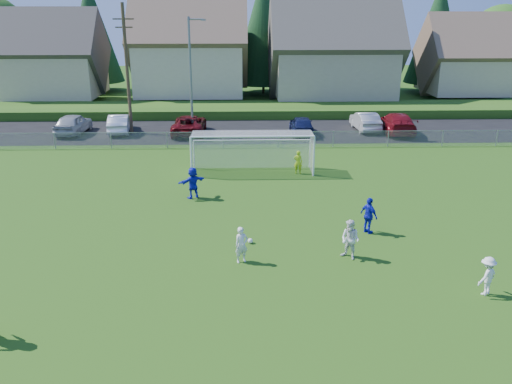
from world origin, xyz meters
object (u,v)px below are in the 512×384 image
player_white_b (350,240)px  car_f (365,121)px  soccer_ball (250,241)px  car_b (119,123)px  goalkeeper (298,162)px  car_c (189,125)px  player_blue_b (193,183)px  car_g (397,123)px  soccer_goal (252,146)px  player_blue_a (369,216)px  player_white_a (241,245)px  car_e (302,125)px  car_a (73,124)px  player_white_c (487,276)px

player_white_b → car_f: player_white_b is taller
soccer_ball → car_b: car_b is taller
goalkeeper → car_c: size_ratio=0.27×
player_blue_b → goalkeeper: (6.04, 4.27, -0.12)m
car_f → goalkeeper: bearing=58.1°
car_g → soccer_goal: (-11.87, -10.46, 0.81)m
player_blue_a → car_b: bearing=3.9°
player_white_a → car_g: (12.57, 23.02, 0.08)m
player_blue_b → car_g: player_blue_b is taller
soccer_ball → car_c: bearing=101.9°
player_blue_b → car_g: 21.50m
goalkeeper → car_g: size_ratio=0.26×
car_e → soccer_goal: size_ratio=0.58×
car_c → soccer_goal: bearing=114.6°
car_e → car_b: bearing=-3.4°
soccer_ball → car_a: car_a is taller
player_white_c → car_b: car_b is taller
player_blue_a → car_c: (-9.83, 20.41, -0.09)m
player_blue_b → car_g: (15.13, 15.27, -0.03)m
player_white_b → car_c: player_white_b is taller
car_g → soccer_goal: soccer_goal is taller
player_blue_b → car_b: 17.68m
car_b → soccer_goal: size_ratio=0.60×
player_blue_b → car_e: size_ratio=0.39×
player_blue_b → car_b: bearing=-100.6°
car_g → player_white_c: bearing=84.9°
player_blue_a → car_e: 20.09m
player_blue_a → player_white_a: bearing=83.4°
player_white_b → car_f: size_ratio=0.36×
player_white_b → car_b: bearing=163.9°
player_white_b → player_blue_b: (-6.93, 7.56, 0.02)m
soccer_ball → player_blue_b: 6.69m
soccer_ball → car_g: size_ratio=0.04×
goalkeeper → car_g: bearing=-119.9°
player_blue_a → goalkeeper: 9.51m
soccer_ball → player_white_a: player_white_a is taller
player_white_a → player_blue_a: bearing=1.0°
player_blue_a → car_b: player_blue_a is taller
soccer_ball → player_white_c: size_ratio=0.15×
player_white_b → player_white_c: (4.27, -3.01, -0.11)m
player_white_c → player_blue_b: 15.40m
car_f → player_white_b: bearing=73.4°
player_white_a → car_a: bearing=94.9°
car_c → car_g: bearing=179.6°
player_white_b → car_a: (-17.81, 23.38, -0.02)m
soccer_ball → car_f: car_f is taller
soccer_ball → car_g: (12.19, 21.24, 0.71)m
player_white_a → car_b: player_white_a is taller
player_white_b → car_e: (0.49, 22.66, -0.09)m
soccer_ball → soccer_goal: (0.32, 10.79, 1.52)m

